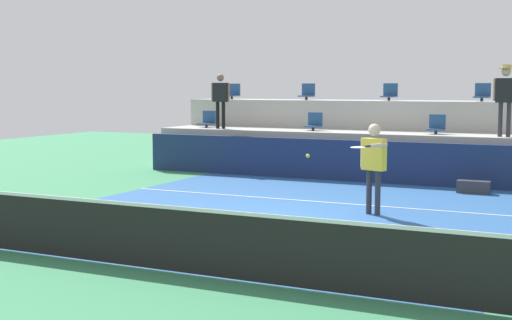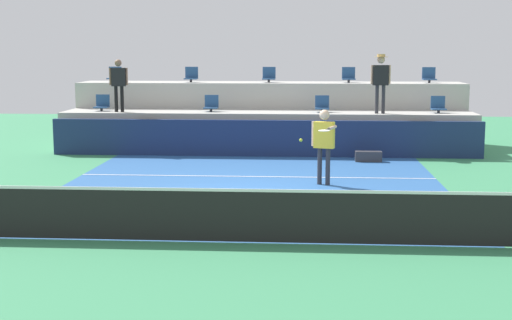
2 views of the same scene
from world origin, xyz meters
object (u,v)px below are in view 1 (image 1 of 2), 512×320
Objects in this scene: stadium_chair_upper_center at (390,93)px; tennis_ball at (308,156)px; equipment_bag at (474,187)px; stadium_chair_lower_right at (437,126)px; stadium_chair_lower_far_left at (208,121)px; stadium_chair_upper_far_left at (233,93)px; stadium_chair_upper_left at (307,93)px; stadium_chair_upper_right at (482,94)px; stadium_chair_lower_left at (314,123)px; spectator_with_hat at (505,92)px; tennis_player at (373,159)px; spectator_leaning_on_rail at (220,96)px.

stadium_chair_upper_center is 9.94m from tennis_ball.
stadium_chair_lower_right is at bearing 122.27° from equipment_bag.
stadium_chair_lower_far_left is 7.65× the size of tennis_ball.
stadium_chair_upper_far_left is 0.68× the size of equipment_bag.
stadium_chair_upper_left is 5.35m from stadium_chair_upper_right.
stadium_chair_lower_left and stadium_chair_lower_right have the same top height.
stadium_chair_upper_left is 7.65× the size of tennis_ball.
stadium_chair_upper_far_left is 1.00× the size of stadium_chair_upper_right.
stadium_chair_lower_left is at bearing 175.85° from spectator_with_hat.
stadium_chair_upper_center is at bearing 102.59° from tennis_player.
stadium_chair_upper_center is at bearing 96.85° from tennis_ball.
spectator_with_hat is at bearing 74.77° from equipment_bag.
stadium_chair_lower_right is 1.00× the size of stadium_chair_upper_right.
stadium_chair_lower_far_left is 3.54m from stadium_chair_lower_left.
stadium_chair_upper_far_left is at bearing 166.16° from spectator_with_hat.
stadium_chair_lower_left is 0.29× the size of spectator_with_hat.
tennis_ball is (6.46, -8.02, -0.13)m from stadium_chair_lower_far_left.
stadium_chair_upper_far_left is 9.50m from equipment_bag.
stadium_chair_lower_left is at bearing 110.02° from tennis_ball.
stadium_chair_upper_center reaches higher than stadium_chair_lower_right.
tennis_player is (7.03, -7.65, -1.20)m from stadium_chair_upper_far_left.
spectator_leaning_on_rail reaches higher than tennis_ball.
equipment_bag is at bearing -23.23° from stadium_chair_lower_left.
stadium_chair_lower_left is 2.65m from stadium_chair_upper_center.
spectator_leaning_on_rail reaches higher than stadium_chair_upper_right.
stadium_chair_upper_far_left reaches higher than stadium_chair_lower_right.
stadium_chair_upper_right is 4.45m from equipment_bag.
tennis_ball is at bearing -52.79° from spectator_leaning_on_rail.
stadium_chair_lower_far_left is 0.29× the size of tennis_player.
stadium_chair_lower_left is 2.19m from stadium_chair_upper_left.
equipment_bag is (7.70, -1.69, -2.09)m from spectator_leaning_on_rail.
stadium_chair_lower_right is 0.29× the size of tennis_player.
spectator_leaning_on_rail is at bearing 139.19° from tennis_player.
stadium_chair_upper_left is (-0.92, 1.80, 0.85)m from stadium_chair_lower_left.
tennis_ball is at bearing -69.98° from stadium_chair_lower_left.
tennis_player is at bearing -59.45° from stadium_chair_lower_left.
stadium_chair_upper_right is (5.35, 0.00, 0.00)m from stadium_chair_upper_left.
stadium_chair_lower_far_left is 8.72m from equipment_bag.
spectator_with_hat reaches higher than stadium_chair_lower_right.
stadium_chair_lower_far_left is 1.00× the size of stadium_chair_upper_right.
stadium_chair_lower_left is at bearing -26.69° from stadium_chair_upper_far_left.
equipment_bag is (1.31, -2.07, -1.31)m from stadium_chair_lower_right.
tennis_player is 2.36× the size of equipment_bag.
stadium_chair_upper_far_left is 2.66m from stadium_chair_upper_left.
tennis_ball is at bearing -83.15° from stadium_chair_upper_center.
spectator_leaning_on_rail is at bearing -30.09° from stadium_chair_lower_far_left.
spectator_with_hat reaches higher than stadium_chair_lower_left.
stadium_chair_upper_far_left is 1.00× the size of stadium_chair_upper_left.
equipment_bag is at bearing 70.00° from tennis_player.
spectator_with_hat is at bearing -2.49° from stadium_chair_lower_far_left.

